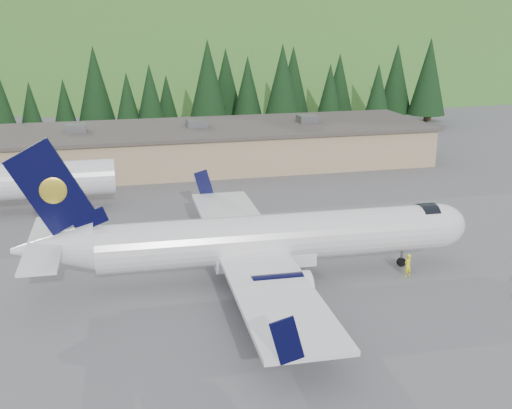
# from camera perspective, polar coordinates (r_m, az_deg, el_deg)

# --- Properties ---
(ground) EXTENTS (600.00, 600.00, 0.00)m
(ground) POSITION_cam_1_polar(r_m,az_deg,el_deg) (49.01, 1.69, -6.45)
(ground) COLOR #5D5D63
(airliner) EXTENTS (34.14, 31.98, 11.35)m
(airliner) POSITION_cam_1_polar(r_m,az_deg,el_deg) (47.69, 0.55, -3.20)
(airliner) COLOR white
(airliner) RESTS_ON ground
(terminal_building) EXTENTS (71.00, 17.00, 6.10)m
(terminal_building) POSITION_cam_1_polar(r_m,az_deg,el_deg) (83.39, -8.68, 4.99)
(terminal_building) COLOR tan
(terminal_building) RESTS_ON ground
(ramp_worker) EXTENTS (0.78, 0.66, 1.82)m
(ramp_worker) POSITION_cam_1_polar(r_m,az_deg,el_deg) (50.08, 13.35, -5.27)
(ramp_worker) COLOR yellow
(ramp_worker) RESTS_ON ground
(tree_line) EXTENTS (111.21, 19.06, 14.05)m
(tree_line) POSITION_cam_1_polar(r_m,az_deg,el_deg) (106.55, -8.70, 10.10)
(tree_line) COLOR black
(tree_line) RESTS_ON ground
(hills) EXTENTS (614.00, 330.00, 300.00)m
(hills) POSITION_cam_1_polar(r_m,az_deg,el_deg) (278.56, 0.73, -4.82)
(hills) COLOR #3A5C1C
(hills) RESTS_ON ground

